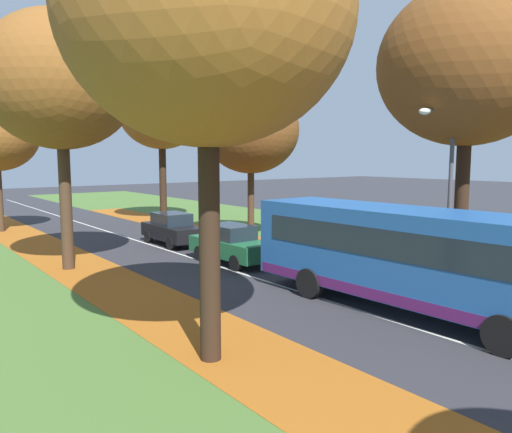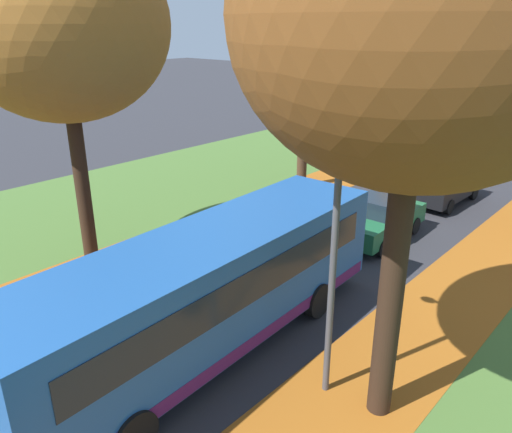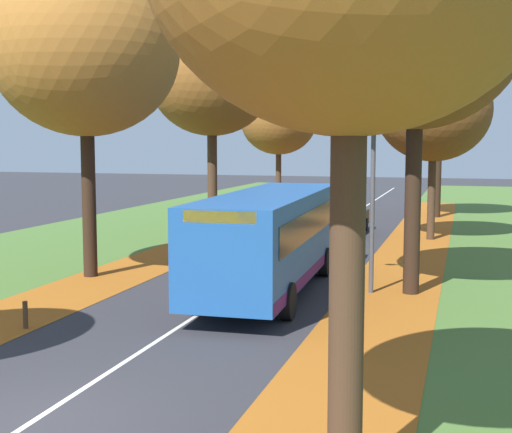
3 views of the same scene
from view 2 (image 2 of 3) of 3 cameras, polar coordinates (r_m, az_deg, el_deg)
The scene contains 12 objects.
grass_verge_left at distance 25.21m, azimuth -5.93°, elevation 4.04°, with size 12.00×90.00×0.01m, color #476B2D.
leaf_litter_left at distance 18.30m, azimuth -10.03°, elevation -3.03°, with size 2.80×60.00×0.00m, color #9E5619.
leaf_litter_right at distance 13.20m, azimuth 16.64°, elevation -14.06°, with size 2.80×60.00×0.00m, color #9E5619.
road_centre_line at distance 19.76m, azimuth 12.42°, elevation -1.35°, with size 0.12×80.00×0.01m, color silver.
tree_left_near at distance 15.94m, azimuth -21.41°, elevation 19.76°, with size 6.13×6.13×10.18m.
tree_left_mid at distance 23.16m, azimuth 5.82°, elevation 21.04°, with size 5.88×5.88×10.05m.
tree_left_far at distance 34.34m, azimuth 19.03°, elevation 17.56°, with size 4.93×4.93×8.07m.
tree_right_near at distance 8.56m, azimuth 18.47°, elevation 20.82°, with size 6.05×6.05×10.29m.
streetlamp_right at distance 9.80m, azimuth 7.43°, elevation -1.20°, with size 1.89×0.28×6.00m.
bus at distance 11.79m, azimuth -5.43°, elevation -8.02°, with size 2.94×10.49×2.98m.
car_green_lead at distance 18.70m, azimuth 14.05°, elevation -0.15°, with size 1.86×4.24×1.62m.
car_black_following at distance 23.46m, azimuth 20.89°, elevation 3.45°, with size 1.87×4.24×1.62m.
Camera 2 is at (8.72, 3.91, 7.47)m, focal length 35.00 mm.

